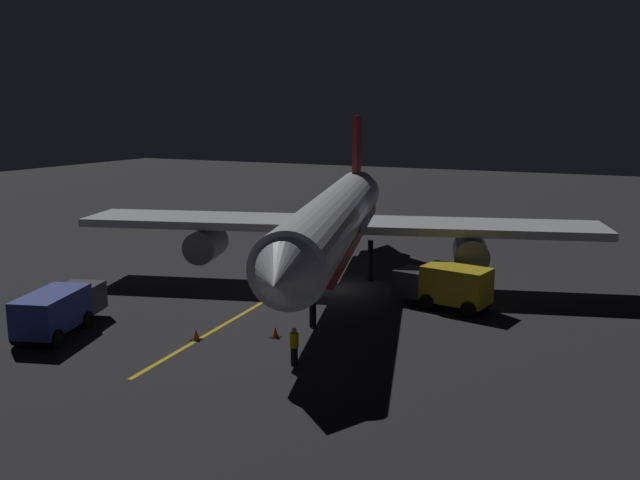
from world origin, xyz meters
The scene contains 8 objects.
ground_plane centered at (0.00, 0.00, -0.10)m, with size 180.00×180.00×0.20m, color #29292B.
apron_guide_stripe centered at (2.56, 4.00, 0.00)m, with size 0.24×26.28×0.01m, color gold.
airliner centered at (0.16, -0.56, 4.28)m, with size 33.15×34.08×10.73m.
baggage_truck centered at (9.02, 13.79, 1.18)m, with size 3.76×6.39×2.25m.
catering_truck centered at (-7.53, 1.02, 1.25)m, with size 5.74×3.14×2.46m.
ground_crew_worker centered at (-3.84, 12.68, 0.89)m, with size 0.40×0.40×1.74m.
traffic_cone_near_left centered at (-1.23, 9.75, 0.25)m, with size 0.50×0.50×0.55m.
traffic_cone_near_right centered at (2.11, 11.76, 0.25)m, with size 0.50×0.50×0.55m.
Camera 1 is at (-17.10, 37.77, 11.11)m, focal length 37.91 mm.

